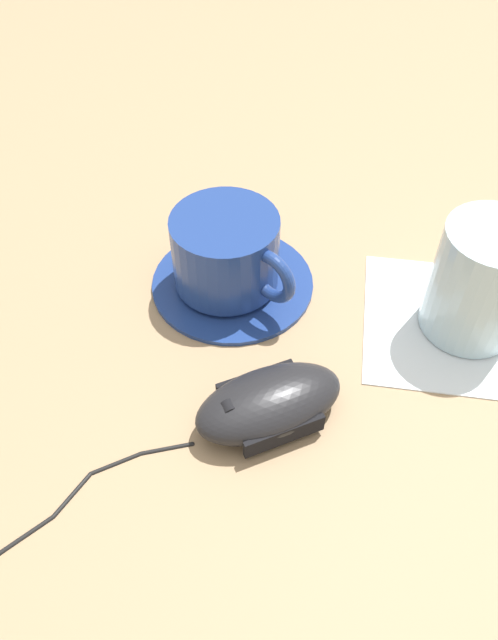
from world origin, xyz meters
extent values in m
plane|color=#9E7F5B|center=(0.00, 0.00, 0.00)|extent=(3.00, 3.00, 0.00)
cylinder|color=navy|center=(-0.11, -0.06, 0.00)|extent=(0.14, 0.14, 0.01)
cylinder|color=navy|center=(-0.11, -0.07, 0.04)|extent=(0.09, 0.09, 0.06)
torus|color=navy|center=(-0.07, -0.04, 0.04)|extent=(0.05, 0.03, 0.05)
ellipsoid|color=black|center=(0.03, -0.08, 0.02)|extent=(0.07, 0.12, 0.04)
cylinder|color=black|center=(0.03, -0.11, 0.03)|extent=(0.01, 0.01, 0.01)
cube|color=black|center=(0.05, -0.07, 0.01)|extent=(0.01, 0.06, 0.02)
cube|color=black|center=(0.00, -0.08, 0.01)|extent=(0.01, 0.06, 0.02)
cylinder|color=black|center=(0.03, -0.15, 0.00)|extent=(0.01, 0.04, 0.00)
cylinder|color=black|center=(0.03, -0.19, 0.00)|extent=(0.01, 0.04, 0.00)
cylinder|color=black|center=(0.05, -0.22, 0.00)|extent=(0.03, 0.03, 0.00)
cylinder|color=black|center=(0.06, -0.25, 0.00)|extent=(0.02, 0.03, 0.00)
sphere|color=black|center=(0.03, -0.14, 0.00)|extent=(0.00, 0.00, 0.00)
sphere|color=black|center=(0.03, -0.17, 0.00)|extent=(0.00, 0.00, 0.00)
sphere|color=black|center=(0.03, -0.21, 0.00)|extent=(0.00, 0.00, 0.00)
sphere|color=black|center=(0.06, -0.24, 0.00)|extent=(0.00, 0.00, 0.00)
sphere|color=black|center=(0.07, -0.27, 0.00)|extent=(0.00, 0.00, 0.00)
cube|color=white|center=(-0.02, 0.10, 0.00)|extent=(0.19, 0.19, 0.00)
cylinder|color=silver|center=(-0.01, 0.11, 0.05)|extent=(0.08, 0.08, 0.10)
camera|label=1|loc=(0.26, -0.16, 0.39)|focal=35.00mm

